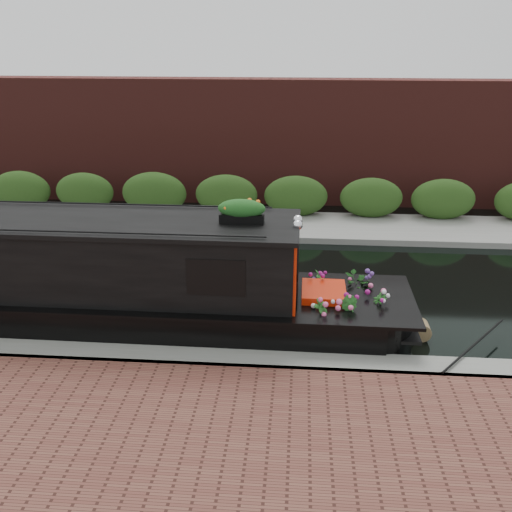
{
  "coord_description": "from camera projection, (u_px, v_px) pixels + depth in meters",
  "views": [
    {
      "loc": [
        2.27,
        -11.61,
        5.42
      ],
      "look_at": [
        1.4,
        -0.6,
        1.03
      ],
      "focal_mm": 40.0,
      "sensor_mm": 36.0,
      "label": 1
    }
  ],
  "objects": [
    {
      "name": "near_bank_coping",
      "position": [
        164.0,
        366.0,
        9.87
      ],
      "size": [
        40.0,
        0.6,
        0.5
      ],
      "primitive_type": "cube",
      "color": "gray",
      "rests_on": "ground"
    },
    {
      "name": "far_brick_wall",
      "position": [
        234.0,
        199.0,
        19.6
      ],
      "size": [
        40.0,
        1.0,
        8.0
      ],
      "primitive_type": "cube",
      "color": "#4E1E1A",
      "rests_on": "ground"
    },
    {
      "name": "rope_fender",
      "position": [
        421.0,
        330.0,
        10.72
      ],
      "size": [
        0.35,
        0.35,
        0.35
      ],
      "primitive_type": "cylinder",
      "rotation": [
        1.57,
        0.0,
        0.0
      ],
      "color": "olive",
      "rests_on": "ground"
    },
    {
      "name": "far_bank_path",
      "position": [
        222.0,
        227.0,
        16.82
      ],
      "size": [
        40.0,
        2.4,
        0.34
      ],
      "primitive_type": "cube",
      "color": "gray",
      "rests_on": "ground"
    },
    {
      "name": "ground",
      "position": [
        197.0,
        287.0,
        12.93
      ],
      "size": [
        80.0,
        80.0,
        0.0
      ],
      "primitive_type": "plane",
      "color": "black",
      "rests_on": "ground"
    },
    {
      "name": "far_hedge",
      "position": [
        226.0,
        218.0,
        17.65
      ],
      "size": [
        40.0,
        1.1,
        2.8
      ],
      "primitive_type": "cube",
      "color": "#264717",
      "rests_on": "ground"
    },
    {
      "name": "narrowboat",
      "position": [
        78.0,
        286.0,
        10.95
      ],
      "size": [
        12.18,
        2.23,
        2.87
      ],
      "rotation": [
        0.0,
        0.0,
        -0.01
      ],
      "color": "black",
      "rests_on": "ground"
    }
  ]
}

